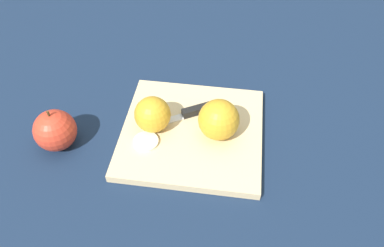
% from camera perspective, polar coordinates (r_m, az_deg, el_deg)
% --- Properties ---
extents(ground_plane, '(4.00, 4.00, 0.00)m').
position_cam_1_polar(ground_plane, '(0.83, 0.00, -1.79)').
color(ground_plane, '#14233D').
extents(cutting_board, '(0.35, 0.34, 0.02)m').
position_cam_1_polar(cutting_board, '(0.83, 0.00, -1.37)').
color(cutting_board, '#D1B789').
rests_on(cutting_board, ground_plane).
extents(apple_half_left, '(0.09, 0.09, 0.09)m').
position_cam_1_polar(apple_half_left, '(0.78, 4.12, 0.59)').
color(apple_half_left, gold).
rests_on(apple_half_left, cutting_board).
extents(apple_half_right, '(0.08, 0.08, 0.08)m').
position_cam_1_polar(apple_half_right, '(0.80, -6.03, 1.39)').
color(apple_half_right, gold).
rests_on(apple_half_right, cutting_board).
extents(knife, '(0.16, 0.07, 0.02)m').
position_cam_1_polar(knife, '(0.85, -0.26, 1.69)').
color(knife, silver).
rests_on(knife, cutting_board).
extents(apple_slice, '(0.05, 0.05, 0.01)m').
position_cam_1_polar(apple_slice, '(0.80, -7.05, -2.76)').
color(apple_slice, '#EFE5C6').
rests_on(apple_slice, cutting_board).
extents(apple_whole, '(0.09, 0.09, 0.10)m').
position_cam_1_polar(apple_whole, '(0.83, -20.14, -0.99)').
color(apple_whole, red).
rests_on(apple_whole, ground_plane).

